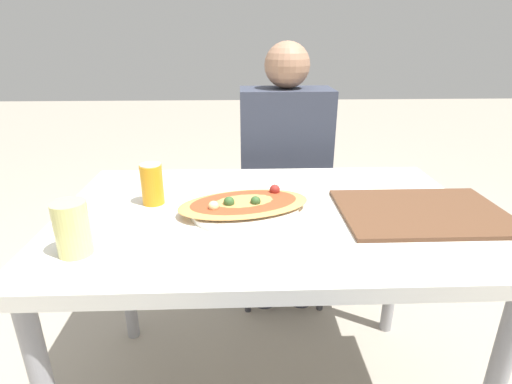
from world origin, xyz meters
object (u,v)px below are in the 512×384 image
pizza_main (244,206)px  soda_can (152,184)px  dining_table (267,234)px  drink_glass (72,228)px  person_seated (285,162)px  chair_far_seated (281,198)px

pizza_main → soda_can: soda_can is taller
dining_table → drink_glass: 0.54m
person_seated → pizza_main: person_seated is taller
pizza_main → soda_can: (-0.28, 0.07, 0.04)m
chair_far_seated → dining_table: bearing=80.9°
person_seated → dining_table: bearing=79.3°
chair_far_seated → pizza_main: size_ratio=1.97×
dining_table → drink_glass: size_ratio=9.34×
soda_can → drink_glass: bearing=-112.5°
soda_can → person_seated: bearing=49.5°
person_seated → drink_glass: 1.02m
person_seated → pizza_main: (-0.18, -0.61, 0.06)m
dining_table → person_seated: size_ratio=1.02×
chair_far_seated → person_seated: size_ratio=0.70×
person_seated → drink_glass: person_seated is taller
dining_table → chair_far_seated: bearing=80.9°
soda_can → drink_glass: size_ratio=0.96×
person_seated → drink_glass: size_ratio=9.18×
dining_table → soda_can: 0.38m
dining_table → person_seated: person_seated is taller
chair_far_seated → soda_can: bearing=54.6°
chair_far_seated → person_seated: (-0.00, -0.11, 0.22)m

